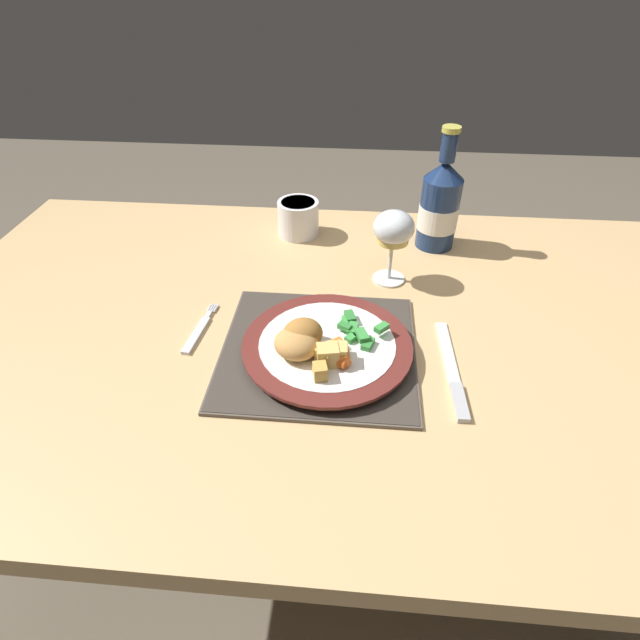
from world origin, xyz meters
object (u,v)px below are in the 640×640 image
dining_table (344,360)px  bottle (440,205)px  drinking_cup (298,217)px  dinner_plate (327,347)px  table_knife (453,376)px  wine_glass (393,231)px  fork (199,331)px

dining_table → bottle: size_ratio=6.18×
drinking_cup → dinner_plate: bearing=-76.8°
table_knife → drinking_cup: drinking_cup is taller
dining_table → drinking_cup: 0.35m
dinner_plate → wine_glass: bearing=65.9°
wine_glass → bottle: bottle is taller
dinner_plate → dining_table: bearing=73.0°
table_knife → wine_glass: 0.29m
wine_glass → dinner_plate: bearing=-114.1°
fork → bottle: bearing=38.6°
table_knife → bottle: 0.41m
table_knife → bottle: bottle is taller
table_knife → wine_glass: size_ratio=1.54×
dining_table → dinner_plate: size_ratio=5.74×
wine_glass → table_knife: bearing=-70.8°
table_knife → bottle: (0.01, 0.40, 0.09)m
fork → table_knife: size_ratio=0.62×
dinner_plate → table_knife: bearing=-9.8°
table_knife → wine_glass: (-0.09, 0.26, 0.10)m
fork → bottle: size_ratio=0.55×
dining_table → bottle: bearing=58.8°
bottle → drinking_cup: 0.29m
fork → bottle: 0.54m
dining_table → wine_glass: size_ratio=10.75×
dinner_plate → drinking_cup: drinking_cup is taller
fork → table_knife: table_knife is taller
dinner_plate → table_knife: (0.19, -0.03, -0.01)m
table_knife → bottle: bearing=88.9°
dining_table → table_knife: (0.16, -0.11, 0.09)m
table_knife → wine_glass: wine_glass is taller
wine_glass → drinking_cup: 0.26m
wine_glass → drinking_cup: bearing=139.3°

